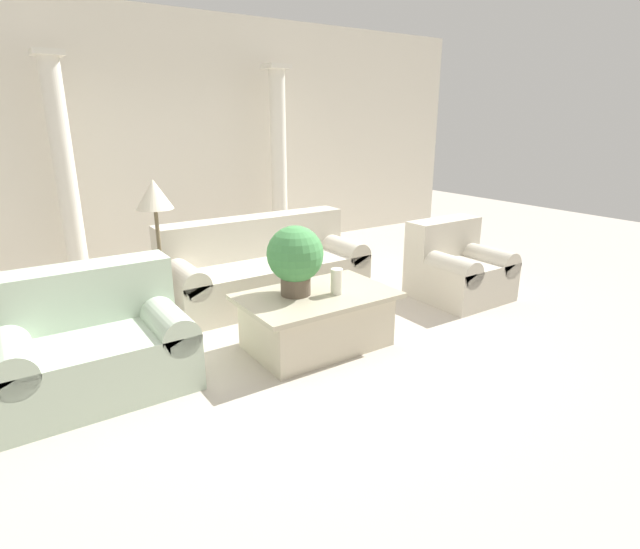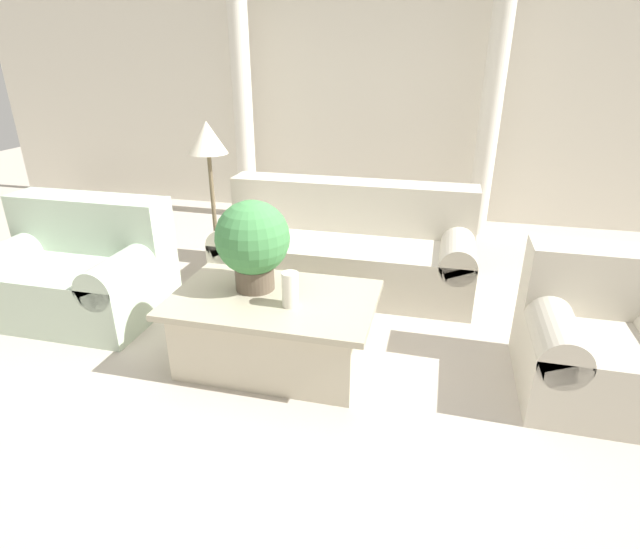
{
  "view_description": "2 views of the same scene",
  "coord_description": "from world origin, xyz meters",
  "px_view_note": "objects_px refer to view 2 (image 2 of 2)",
  "views": [
    {
      "loc": [
        -2.13,
        -3.64,
        1.88
      ],
      "look_at": [
        0.21,
        -0.17,
        0.56
      ],
      "focal_mm": 28.0,
      "sensor_mm": 36.0,
      "label": 1
    },
    {
      "loc": [
        0.99,
        -3.0,
        1.86
      ],
      "look_at": [
        0.23,
        0.08,
        0.45
      ],
      "focal_mm": 28.0,
      "sensor_mm": 36.0,
      "label": 2
    }
  ],
  "objects_px": {
    "floor_lamp": "(209,153)",
    "armchair": "(603,339)",
    "sofa_long": "(346,247)",
    "potted_plant": "(253,241)",
    "coffee_table": "(275,329)",
    "loveseat": "(79,269)"
  },
  "relations": [
    {
      "from": "floor_lamp",
      "to": "armchair",
      "type": "bearing_deg",
      "value": -18.74
    },
    {
      "from": "sofa_long",
      "to": "potted_plant",
      "type": "xyz_separation_m",
      "value": [
        -0.35,
        -1.24,
        0.46
      ]
    },
    {
      "from": "coffee_table",
      "to": "armchair",
      "type": "xyz_separation_m",
      "value": [
        1.95,
        0.19,
        0.09
      ]
    },
    {
      "from": "floor_lamp",
      "to": "coffee_table",
      "type": "bearing_deg",
      "value": -51.49
    },
    {
      "from": "sofa_long",
      "to": "loveseat",
      "type": "relative_size",
      "value": 1.67
    },
    {
      "from": "loveseat",
      "to": "floor_lamp",
      "type": "distance_m",
      "value": 1.37
    },
    {
      "from": "sofa_long",
      "to": "potted_plant",
      "type": "distance_m",
      "value": 1.37
    },
    {
      "from": "coffee_table",
      "to": "floor_lamp",
      "type": "height_order",
      "value": "floor_lamp"
    },
    {
      "from": "loveseat",
      "to": "armchair",
      "type": "bearing_deg",
      "value": -2.38
    },
    {
      "from": "sofa_long",
      "to": "potted_plant",
      "type": "relative_size",
      "value": 3.68
    },
    {
      "from": "coffee_table",
      "to": "floor_lamp",
      "type": "bearing_deg",
      "value": 128.51
    },
    {
      "from": "floor_lamp",
      "to": "armchair",
      "type": "xyz_separation_m",
      "value": [
        2.89,
        -0.98,
        -0.78
      ]
    },
    {
      "from": "potted_plant",
      "to": "armchair",
      "type": "height_order",
      "value": "potted_plant"
    },
    {
      "from": "floor_lamp",
      "to": "armchair",
      "type": "height_order",
      "value": "floor_lamp"
    },
    {
      "from": "loveseat",
      "to": "potted_plant",
      "type": "relative_size",
      "value": 2.21
    },
    {
      "from": "armchair",
      "to": "coffee_table",
      "type": "bearing_deg",
      "value": -174.36
    },
    {
      "from": "loveseat",
      "to": "floor_lamp",
      "type": "xyz_separation_m",
      "value": [
        0.77,
        0.83,
        0.77
      ]
    },
    {
      "from": "loveseat",
      "to": "armchair",
      "type": "height_order",
      "value": "loveseat"
    },
    {
      "from": "loveseat",
      "to": "coffee_table",
      "type": "relative_size",
      "value": 1.0
    },
    {
      "from": "sofa_long",
      "to": "floor_lamp",
      "type": "height_order",
      "value": "floor_lamp"
    },
    {
      "from": "floor_lamp",
      "to": "potted_plant",
      "type": "bearing_deg",
      "value": -54.21
    },
    {
      "from": "coffee_table",
      "to": "floor_lamp",
      "type": "xyz_separation_m",
      "value": [
        -0.93,
        1.17,
        0.87
      ]
    }
  ]
}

